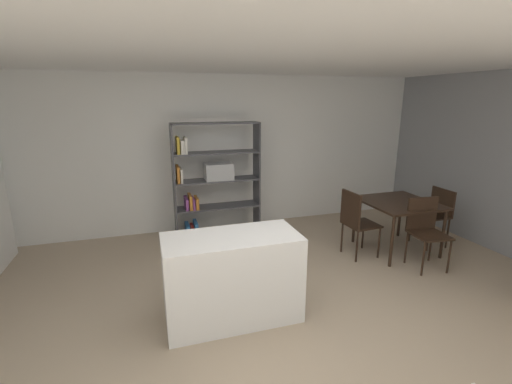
{
  "coord_description": "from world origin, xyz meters",
  "views": [
    {
      "loc": [
        -1.12,
        -2.78,
        2.15
      ],
      "look_at": [
        -0.08,
        0.5,
        1.25
      ],
      "focal_mm": 24.63,
      "sensor_mm": 36.0,
      "label": 1
    }
  ],
  "objects_px": {
    "dining_chair_near": "(425,226)",
    "dining_chair_window_side": "(436,211)",
    "open_bookshelf": "(211,180)",
    "dining_chair_island_side": "(356,219)",
    "kitchen_island": "(232,277)",
    "dining_table": "(399,207)"
  },
  "relations": [
    {
      "from": "dining_table",
      "to": "dining_chair_near",
      "type": "xyz_separation_m",
      "value": [
        0.01,
        -0.52,
        -0.12
      ]
    },
    {
      "from": "dining_table",
      "to": "dining_chair_near",
      "type": "distance_m",
      "value": 0.54
    },
    {
      "from": "dining_table",
      "to": "dining_chair_near",
      "type": "relative_size",
      "value": 1.09
    },
    {
      "from": "dining_chair_window_side",
      "to": "dining_chair_near",
      "type": "bearing_deg",
      "value": -51.31
    },
    {
      "from": "open_bookshelf",
      "to": "dining_chair_island_side",
      "type": "xyz_separation_m",
      "value": [
        1.75,
        -1.44,
        -0.36
      ]
    },
    {
      "from": "dining_chair_near",
      "to": "dining_chair_window_side",
      "type": "distance_m",
      "value": 0.85
    },
    {
      "from": "kitchen_island",
      "to": "dining_chair_island_side",
      "type": "xyz_separation_m",
      "value": [
        1.98,
        0.89,
        0.12
      ]
    },
    {
      "from": "kitchen_island",
      "to": "dining_chair_window_side",
      "type": "bearing_deg",
      "value": 14.88
    },
    {
      "from": "kitchen_island",
      "to": "dining_table",
      "type": "xyz_separation_m",
      "value": [
        2.69,
        0.9,
        0.22
      ]
    },
    {
      "from": "open_bookshelf",
      "to": "dining_chair_window_side",
      "type": "xyz_separation_m",
      "value": [
        3.14,
        -1.43,
        -0.38
      ]
    },
    {
      "from": "dining_table",
      "to": "dining_chair_island_side",
      "type": "height_order",
      "value": "dining_chair_island_side"
    },
    {
      "from": "open_bookshelf",
      "to": "dining_chair_island_side",
      "type": "relative_size",
      "value": 1.92
    },
    {
      "from": "dining_chair_island_side",
      "to": "dining_chair_near",
      "type": "bearing_deg",
      "value": -129.06
    },
    {
      "from": "kitchen_island",
      "to": "dining_chair_near",
      "type": "bearing_deg",
      "value": 7.89
    },
    {
      "from": "dining_chair_near",
      "to": "open_bookshelf",
      "type": "bearing_deg",
      "value": 148.64
    },
    {
      "from": "open_bookshelf",
      "to": "dining_chair_window_side",
      "type": "height_order",
      "value": "open_bookshelf"
    },
    {
      "from": "dining_table",
      "to": "dining_chair_near",
      "type": "height_order",
      "value": "dining_chair_near"
    },
    {
      "from": "dining_chair_island_side",
      "to": "dining_chair_window_side",
      "type": "xyz_separation_m",
      "value": [
        1.39,
        0.0,
        -0.02
      ]
    },
    {
      "from": "dining_chair_island_side",
      "to": "dining_chair_window_side",
      "type": "height_order",
      "value": "dining_chair_island_side"
    },
    {
      "from": "open_bookshelf",
      "to": "dining_chair_window_side",
      "type": "bearing_deg",
      "value": -24.53
    },
    {
      "from": "kitchen_island",
      "to": "open_bookshelf",
      "type": "relative_size",
      "value": 0.73
    },
    {
      "from": "kitchen_island",
      "to": "open_bookshelf",
      "type": "xyz_separation_m",
      "value": [
        0.23,
        2.33,
        0.47
      ]
    }
  ]
}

